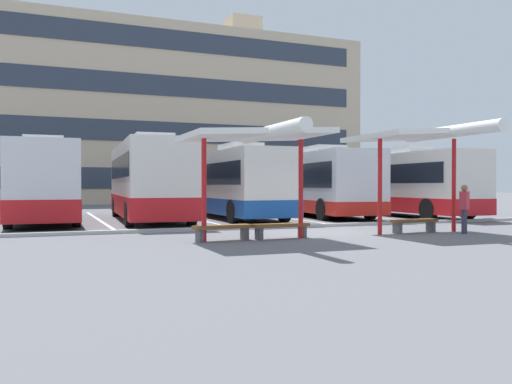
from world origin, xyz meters
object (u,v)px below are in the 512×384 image
Objects in this scene: coach_bus_1 at (149,182)px; waiting_shelter_0 at (258,137)px; coach_bus_3 at (313,184)px; bench_1 at (281,227)px; bench_2 at (414,223)px; bench_0 at (223,229)px; waiting_shelter_1 at (424,137)px; waiting_passenger_0 at (464,206)px; coach_bus_0 at (44,184)px; coach_bus_4 at (390,184)px; coach_bus_2 at (231,185)px.

waiting_shelter_0 is at bearing -82.57° from coach_bus_1.
coach_bus_3 reaches higher than bench_1.
coach_bus_1 is 8.83m from coach_bus_3.
bench_2 is (5.87, 0.52, -2.62)m from waiting_shelter_0.
bench_0 is (0.38, -9.40, -1.39)m from coach_bus_1.
waiting_passenger_0 is (1.26, -0.46, -2.25)m from waiting_shelter_1.
coach_bus_0 is 2.27× the size of waiting_shelter_1.
coach_bus_0 is at bearing 116.46° from waiting_shelter_0.
bench_2 is at bearing 5.08° from waiting_shelter_0.
waiting_shelter_0 reaches higher than bench_1.
coach_bus_4 reaches higher than bench_0.
coach_bus_0 is 2.48× the size of waiting_shelter_0.
bench_1 is at bearing -138.78° from coach_bus_4.
coach_bus_2 is 10.22m from bench_1.
coach_bus_0 reaches higher than waiting_shelter_1.
coach_bus_2 is 10.79m from waiting_shelter_0.
coach_bus_1 is at bearing 129.38° from waiting_passenger_0.
coach_bus_4 is at bearing -3.90° from coach_bus_2.
waiting_passenger_0 is at bearing -91.85° from coach_bus_3.
waiting_shelter_1 is (3.07, -10.27, 1.55)m from coach_bus_2.
bench_1 is at bearing 22.35° from waiting_shelter_0.
coach_bus_0 is 11.90m from bench_0.
bench_1 is 4.97m from bench_2.
waiting_shelter_1 is (7.15, -9.79, 1.45)m from coach_bus_1.
coach_bus_4 is 11.34m from waiting_shelter_1.
coach_bus_1 reaches higher than waiting_shelter_0.
coach_bus_0 is 16.14m from waiting_shelter_1.
coach_bus_1 reaches higher than waiting_passenger_0.
bench_0 is (-3.70, -9.88, -1.28)m from coach_bus_2.
coach_bus_3 is (13.11, -0.50, -0.00)m from coach_bus_0.
waiting_passenger_0 is (6.23, -0.77, 0.58)m from bench_1.
bench_0 is 1.80m from bench_1.
bench_0 and bench_2 have the same top height.
coach_bus_2 is 6.56× the size of waiting_passenger_0.
coach_bus_0 is 6.50× the size of bench_1.
coach_bus_4 is 11.09m from waiting_passenger_0.
coach_bus_3 is at bearing 6.15° from coach_bus_1.
bench_0 is at bearing 177.50° from bench_1.
waiting_shelter_1 is (11.49, -11.24, 1.51)m from coach_bus_0.
waiting_passenger_0 is at bearing -50.62° from coach_bus_1.
coach_bus_4 reaches higher than bench_1.
bench_1 is at bearing -100.78° from coach_bus_2.
bench_2 is at bearing -98.99° from coach_bus_3.
coach_bus_0 is 12.69m from waiting_shelter_0.
coach_bus_4 is 6.76× the size of bench_2.
bench_1 is (-6.59, -10.43, -1.31)m from coach_bus_3.
coach_bus_1 is 12.87m from coach_bus_4.
waiting_passenger_0 is at bearing -42.53° from coach_bus_0.
bench_1 is 0.35× the size of waiting_shelter_1.
bench_1 is at bearing 176.43° from waiting_shelter_1.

